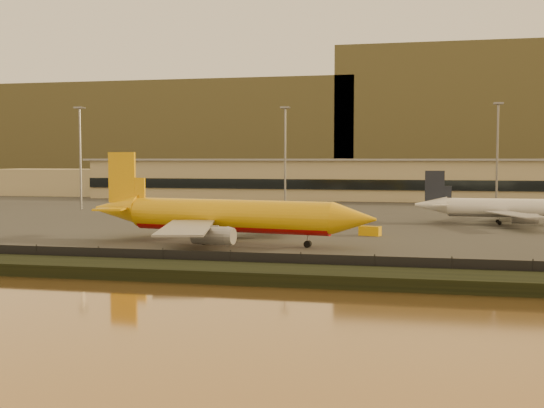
# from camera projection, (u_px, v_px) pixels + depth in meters

# --- Properties ---
(ground) EXTENTS (900.00, 900.00, 0.00)m
(ground) POSITION_uv_depth(u_px,v_px,m) (243.00, 256.00, 89.36)
(ground) COLOR black
(ground) RESTS_ON ground
(embankment) EXTENTS (320.00, 7.00, 1.40)m
(embankment) POSITION_uv_depth(u_px,v_px,m) (202.00, 272.00, 72.74)
(embankment) COLOR black
(embankment) RESTS_ON ground
(tarmac) EXTENTS (320.00, 220.00, 0.20)m
(tarmac) POSITION_uv_depth(u_px,v_px,m) (333.00, 206.00, 182.01)
(tarmac) COLOR #2D2D2D
(tarmac) RESTS_ON ground
(perimeter_fence) EXTENTS (300.00, 0.05, 2.20)m
(perimeter_fence) POSITION_uv_depth(u_px,v_px,m) (213.00, 261.00, 76.60)
(perimeter_fence) COLOR black
(perimeter_fence) RESTS_ON tarmac
(terminal_building) EXTENTS (202.00, 25.00, 12.60)m
(terminal_building) POSITION_uv_depth(u_px,v_px,m) (299.00, 179.00, 214.46)
(terminal_building) COLOR tan
(terminal_building) RESTS_ON tarmac
(apron_light_masts) EXTENTS (152.20, 12.20, 25.40)m
(apron_light_masts) POSITION_uv_depth(u_px,v_px,m) (386.00, 146.00, 158.30)
(apron_light_masts) COLOR slate
(apron_light_masts) RESTS_ON tarmac
(distant_hills) EXTENTS (470.00, 160.00, 70.00)m
(distant_hills) POSITION_uv_depth(u_px,v_px,m) (349.00, 129.00, 423.24)
(distant_hills) COLOR brown
(distant_hills) RESTS_ON ground
(dhl_cargo_jet) EXTENTS (45.52, 44.11, 13.61)m
(dhl_cargo_jet) POSITION_uv_depth(u_px,v_px,m) (226.00, 216.00, 100.94)
(dhl_cargo_jet) COLOR #DFA40B
(dhl_cargo_jet) RESTS_ON tarmac
(white_narrowbody_jet) EXTENTS (35.53, 34.81, 10.24)m
(white_narrowbody_jet) POSITION_uv_depth(u_px,v_px,m) (509.00, 208.00, 130.91)
(white_narrowbody_jet) COLOR silver
(white_narrowbody_jet) RESTS_ON tarmac
(gse_vehicle_yellow) EXTENTS (3.76, 2.46, 1.56)m
(gse_vehicle_yellow) POSITION_uv_depth(u_px,v_px,m) (370.00, 231.00, 111.52)
(gse_vehicle_yellow) COLOR #DFA40B
(gse_vehicle_yellow) RESTS_ON tarmac
(gse_vehicle_white) EXTENTS (4.77, 3.53, 1.96)m
(gse_vehicle_white) POSITION_uv_depth(u_px,v_px,m) (243.00, 220.00, 128.58)
(gse_vehicle_white) COLOR silver
(gse_vehicle_white) RESTS_ON tarmac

